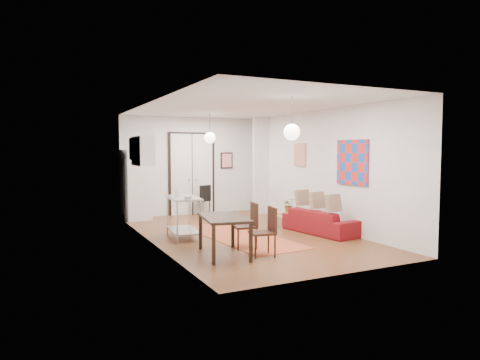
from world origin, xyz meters
name	(u,v)px	position (x,y,z in m)	size (l,w,h in m)	color
floor	(243,234)	(0.00, 0.00, 0.00)	(7.00, 7.00, 0.00)	brown
ceiling	(243,106)	(0.00, 0.00, 2.90)	(4.20, 7.00, 0.02)	silver
wall_back	(191,166)	(0.00, 3.50, 1.45)	(4.20, 0.02, 2.90)	white
wall_front	(345,181)	(0.00, -3.50, 1.45)	(4.20, 0.02, 2.90)	white
wall_left	(151,173)	(-2.10, 0.00, 1.45)	(0.02, 7.00, 2.90)	white
wall_right	(319,169)	(2.10, 0.00, 1.45)	(0.02, 7.00, 2.90)	white
double_doors	(192,174)	(0.00, 3.46, 1.20)	(1.44, 0.06, 2.50)	white
stub_partition	(261,166)	(1.85, 2.55, 1.45)	(0.50, 0.10, 2.90)	white
wall_cabinet	(143,151)	(-1.92, 1.50, 1.90)	(0.35, 1.00, 0.70)	silver
painting_popart	(352,162)	(2.08, -1.25, 1.65)	(0.05, 1.00, 1.00)	red
painting_abstract	(300,155)	(2.08, 0.80, 1.80)	(0.05, 0.50, 0.60)	beige
poster_back	(227,160)	(1.15, 3.47, 1.60)	(0.40, 0.03, 0.50)	red
print_left	(132,149)	(-2.07, 2.00, 1.95)	(0.03, 0.44, 0.54)	#97673F
pendant_back	(210,138)	(0.00, 2.00, 2.25)	(0.30, 0.30, 0.80)	white
pendant_front	(292,132)	(0.00, -2.00, 2.25)	(0.30, 0.30, 0.80)	white
kilim_rug	(240,236)	(-0.18, -0.19, 0.00)	(1.33, 3.55, 0.01)	#C96332
sofa	(320,221)	(1.67, -0.66, 0.28)	(1.89, 0.74, 0.55)	maroon
coffee_table	(285,214)	(1.48, 0.56, 0.30)	(0.86, 0.59, 0.35)	tan
potted_plant	(289,205)	(1.58, 0.56, 0.52)	(0.31, 0.27, 0.34)	#2E5E2A
kitchen_counter	(184,212)	(-1.36, 0.17, 0.58)	(0.71, 1.24, 0.91)	#A8AAAC
bowl	(188,197)	(-1.36, -0.13, 0.93)	(0.21, 0.21, 0.05)	beige
soap_bottle	(178,192)	(-1.41, 0.42, 1.00)	(0.08, 0.09, 0.19)	#53A2B4
fridge	(136,185)	(-1.74, 3.15, 0.97)	(0.68, 0.68, 1.93)	silver
dining_table	(224,221)	(-1.19, -1.60, 0.64)	(0.96, 1.41, 0.72)	black
dining_chair_near	(243,222)	(-0.59, -1.17, 0.51)	(0.49, 0.64, 0.89)	#3C1D13
dining_chair_far	(260,227)	(-0.59, -1.87, 0.51)	(0.49, 0.64, 0.89)	#3C1D13
black_side_chair	(200,197)	(0.18, 3.23, 0.52)	(0.53, 0.54, 0.90)	black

